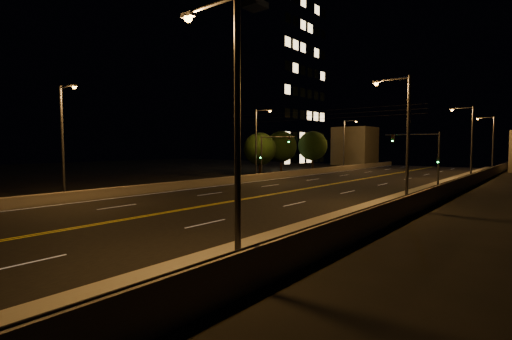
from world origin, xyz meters
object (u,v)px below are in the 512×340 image
Objects in this scene: streetlight_6 at (346,141)px; tree_1 at (281,147)px; streetlight_0 at (231,118)px; streetlight_1 at (404,133)px; building_tower at (255,89)px; streetlight_2 at (469,139)px; traffic_signal_left at (268,152)px; streetlight_3 at (491,140)px; tree_2 at (313,146)px; tree_0 at (260,149)px; traffic_signal_right at (427,154)px; streetlight_4 at (64,135)px; streetlight_5 at (258,139)px.

tree_1 is (-4.68, -13.33, -0.94)m from streetlight_6.
streetlight_1 is (0.00, 16.74, 0.00)m from streetlight_0.
tree_1 is at bearing -36.68° from building_tower.
streetlight_2 is 1.59× the size of traffic_signal_left.
streetlight_3 reaches higher than traffic_signal_left.
streetlight_6 is 6.59m from tree_2.
streetlight_3 is 32.51m from tree_1.
building_tower is (-39.80, 33.37, 10.69)m from streetlight_1.
tree_2 is at bearing 128.84° from streetlight_1.
streetlight_6 is at bearing -164.33° from streetlight_3.
tree_1 reaches higher than tree_0.
tree_0 is at bearing 171.47° from traffic_signal_right.
traffic_signal_right is (19.86, -24.52, -1.56)m from streetlight_6.
streetlight_2 is 0.27× the size of building_tower.
streetlight_4 is 43.50m from tree_2.
streetlight_1 is 42.33m from streetlight_6.
streetlight_4 reaches higher than tree_0.
traffic_signal_left is (1.17, 0.60, -1.56)m from streetlight_5.
streetlight_0 is at bearing -52.92° from tree_0.
streetlight_6 is at bearing 70.65° from tree_1.
streetlight_1 is 34.92m from tree_1.
streetlight_2 is 1.59× the size of traffic_signal_right.
tree_1 is at bearing 138.41° from streetlight_1.
tree_0 is 0.90× the size of tree_2.
streetlight_2 is at bearing 30.40° from streetlight_5.
streetlight_5 is (-21.43, 28.11, 0.00)m from streetlight_0.
streetlight_3 is 36.68m from traffic_signal_left.
streetlight_2 is 26.14m from tree_1.
tree_1 is at bearing 97.51° from streetlight_4.
streetlight_1 and streetlight_4 have the same top height.
streetlight_5 is at bearing -79.78° from tree_2.
streetlight_6 is 14.16m from tree_1.
streetlight_1 is at bearing -82.52° from traffic_signal_right.
streetlight_1 is 39.82m from tree_2.
streetlight_3 is 1.00× the size of streetlight_5.
streetlight_5 reaches higher than tree_0.
streetlight_2 is 24.84m from streetlight_6.
streetlight_4 reaches higher than tree_2.
streetlight_4 reaches higher than tree_1.
streetlight_3 reaches higher than tree_0.
streetlight_4 is at bearing 168.40° from streetlight_0.
streetlight_6 is (0.00, 25.13, 0.00)m from streetlight_5.
streetlight_4 is at bearing -150.06° from streetlight_1.
streetlight_5 is (-21.43, -12.57, 0.00)m from streetlight_2.
building_tower reaches higher than tree_2.
traffic_signal_right is at bearing 50.77° from streetlight_4.
traffic_signal_right is at bearing 93.13° from streetlight_0.
traffic_signal_right is at bearing 0.00° from traffic_signal_left.
streetlight_1 is at bearing -51.16° from tree_2.
streetlight_3 is 37.80m from streetlight_5.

